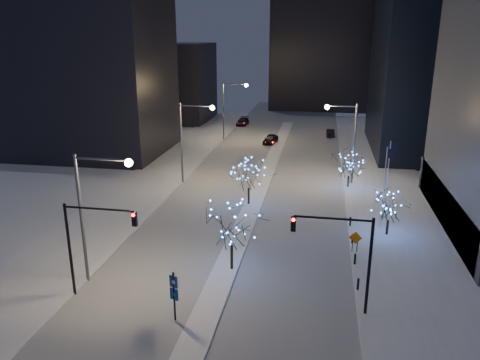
% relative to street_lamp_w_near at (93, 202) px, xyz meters
% --- Properties ---
extents(ground, '(160.00, 160.00, 0.00)m').
position_rel_street_lamp_w_near_xyz_m(ground, '(8.94, -2.00, -6.50)').
color(ground, white).
rests_on(ground, ground).
extents(road, '(20.00, 130.00, 0.02)m').
position_rel_street_lamp_w_near_xyz_m(road, '(8.94, 33.00, -6.49)').
color(road, '#9FA4AD').
rests_on(road, ground).
extents(median, '(2.00, 80.00, 0.15)m').
position_rel_street_lamp_w_near_xyz_m(median, '(8.94, 28.00, -6.42)').
color(median, white).
rests_on(median, ground).
extents(east_sidewalk, '(10.00, 90.00, 0.15)m').
position_rel_street_lamp_w_near_xyz_m(east_sidewalk, '(23.94, 18.00, -6.42)').
color(east_sidewalk, white).
rests_on(east_sidewalk, ground).
extents(west_sidewalk, '(8.00, 90.00, 0.15)m').
position_rel_street_lamp_w_near_xyz_m(west_sidewalk, '(-5.06, 18.00, -6.42)').
color(west_sidewalk, white).
rests_on(west_sidewalk, ground).
extents(filler_west_near, '(22.00, 18.00, 24.00)m').
position_rel_street_lamp_w_near_xyz_m(filler_west_near, '(-19.06, 38.00, 5.50)').
color(filler_west_near, black).
rests_on(filler_west_near, ground).
extents(filler_west_far, '(18.00, 16.00, 16.00)m').
position_rel_street_lamp_w_near_xyz_m(filler_west_far, '(-17.06, 68.00, 1.50)').
color(filler_west_far, black).
rests_on(filler_west_far, ground).
extents(horizon_block, '(24.00, 14.00, 42.00)m').
position_rel_street_lamp_w_near_xyz_m(horizon_block, '(14.94, 90.00, 14.50)').
color(horizon_block, black).
rests_on(horizon_block, ground).
extents(street_lamp_w_near, '(4.40, 0.56, 10.00)m').
position_rel_street_lamp_w_near_xyz_m(street_lamp_w_near, '(0.00, 0.00, 0.00)').
color(street_lamp_w_near, '#595E66').
rests_on(street_lamp_w_near, ground).
extents(street_lamp_w_mid, '(4.40, 0.56, 10.00)m').
position_rel_street_lamp_w_near_xyz_m(street_lamp_w_mid, '(0.00, 25.00, 0.00)').
color(street_lamp_w_mid, '#595E66').
rests_on(street_lamp_w_mid, ground).
extents(street_lamp_w_far, '(4.40, 0.56, 10.00)m').
position_rel_street_lamp_w_near_xyz_m(street_lamp_w_far, '(0.00, 50.00, 0.00)').
color(street_lamp_w_far, '#595E66').
rests_on(street_lamp_w_far, ground).
extents(street_lamp_east, '(3.90, 0.56, 10.00)m').
position_rel_street_lamp_w_near_xyz_m(street_lamp_east, '(19.02, 28.00, -0.05)').
color(street_lamp_east, '#595E66').
rests_on(street_lamp_east, ground).
extents(traffic_signal_west, '(5.26, 0.43, 7.00)m').
position_rel_street_lamp_w_near_xyz_m(traffic_signal_west, '(0.50, -2.00, -1.74)').
color(traffic_signal_west, black).
rests_on(traffic_signal_west, ground).
extents(traffic_signal_east, '(5.26, 0.43, 7.00)m').
position_rel_street_lamp_w_near_xyz_m(traffic_signal_east, '(17.88, -1.00, -1.74)').
color(traffic_signal_east, black).
rests_on(traffic_signal_east, ground).
extents(flagpoles, '(1.35, 2.60, 8.00)m').
position_rel_street_lamp_w_near_xyz_m(flagpoles, '(22.30, 15.25, -1.70)').
color(flagpoles, silver).
rests_on(flagpoles, east_sidewalk).
extents(bollards, '(0.16, 12.16, 0.90)m').
position_rel_street_lamp_w_near_xyz_m(bollards, '(19.14, 8.00, -5.90)').
color(bollards, black).
rests_on(bollards, east_sidewalk).
extents(car_near, '(2.56, 4.80, 1.55)m').
position_rel_street_lamp_w_near_xyz_m(car_near, '(7.44, 48.43, -5.72)').
color(car_near, black).
rests_on(car_near, ground).
extents(car_mid, '(1.59, 4.10, 1.33)m').
position_rel_street_lamp_w_near_xyz_m(car_mid, '(17.49, 56.30, -5.83)').
color(car_mid, black).
rests_on(car_mid, ground).
extents(car_far, '(2.21, 5.05, 1.45)m').
position_rel_street_lamp_w_near_xyz_m(car_far, '(-0.06, 64.04, -5.78)').
color(car_far, black).
rests_on(car_far, ground).
extents(holiday_tree_median_near, '(5.71, 5.71, 5.64)m').
position_rel_street_lamp_w_near_xyz_m(holiday_tree_median_near, '(9.44, 3.52, -2.66)').
color(holiday_tree_median_near, black).
rests_on(holiday_tree_median_near, median).
extents(holiday_tree_median_far, '(5.10, 5.10, 5.10)m').
position_rel_street_lamp_w_near_xyz_m(holiday_tree_median_far, '(8.44, 18.38, -3.05)').
color(holiday_tree_median_far, black).
rests_on(holiday_tree_median_far, median).
extents(holiday_tree_plaza_near, '(4.55, 4.55, 4.30)m').
position_rel_street_lamp_w_near_xyz_m(holiday_tree_plaza_near, '(22.41, 12.59, -3.64)').
color(holiday_tree_plaza_near, black).
rests_on(holiday_tree_plaza_near, east_sidewalk).
extents(holiday_tree_plaza_far, '(4.32, 4.32, 4.49)m').
position_rel_street_lamp_w_near_xyz_m(holiday_tree_plaza_far, '(19.44, 26.39, -3.59)').
color(holiday_tree_plaza_far, black).
rests_on(holiday_tree_plaza_far, east_sidewalk).
extents(wayfinding_sign, '(0.61, 0.31, 3.54)m').
position_rel_street_lamp_w_near_xyz_m(wayfinding_sign, '(7.08, -3.83, -4.33)').
color(wayfinding_sign, black).
rests_on(wayfinding_sign, ground).
extents(construction_sign, '(1.14, 0.09, 1.88)m').
position_rel_street_lamp_w_near_xyz_m(construction_sign, '(19.24, 8.29, -5.22)').
color(construction_sign, black).
rests_on(construction_sign, east_sidewalk).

